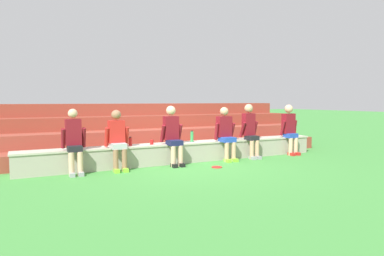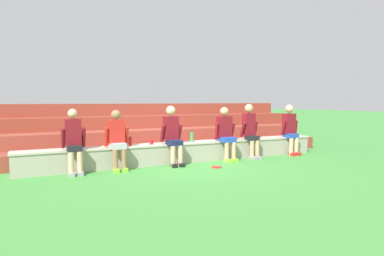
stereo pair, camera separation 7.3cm
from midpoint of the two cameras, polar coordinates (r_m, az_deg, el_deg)
The scene contains 13 objects.
ground_plane at distance 8.20m, azimuth -0.79°, elevation -5.97°, with size 80.00×80.00×0.00m, color #428E3D.
stone_seating_wall at distance 8.35m, azimuth -1.46°, elevation -3.96°, with size 7.65×0.49×0.49m.
brick_bleachers at distance 10.29m, azimuth -6.51°, elevation -0.85°, with size 9.31×2.77×1.41m.
person_far_left at distance 7.34m, azimuth -19.51°, elevation -1.95°, with size 0.49×0.53×1.34m.
person_left_of_center at distance 7.49m, azimuth -12.70°, elevation -1.73°, with size 0.52×0.53×1.31m.
person_center at distance 7.93m, azimuth -3.55°, elevation -0.95°, with size 0.52×0.61×1.38m.
person_right_of_center at distance 8.56m, azimuth 5.46°, elevation -0.70°, with size 0.55×0.56×1.34m.
person_far_right at distance 9.02m, azimuth 9.53°, elevation -0.21°, with size 0.48×0.54×1.42m.
person_rightmost_edge at distance 9.84m, azimuth 15.91°, elevation 0.06°, with size 0.52×0.48×1.40m.
water_bottle_mid_right at distance 7.83m, azimuth -10.60°, elevation -2.24°, with size 0.08×0.08×0.20m.
water_bottle_near_right at distance 8.40m, azimuth -0.26°, elevation -1.44°, with size 0.08×0.08×0.28m.
plastic_cup_middle at distance 7.96m, azimuth -7.05°, elevation -2.37°, with size 0.08×0.08×0.11m, color red.
frisbee at distance 7.72m, azimuth 3.92°, elevation -6.58°, with size 0.24×0.24×0.02m, color red.
Camera 1 is at (-3.51, -7.25, 1.51)m, focal length 31.70 mm.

